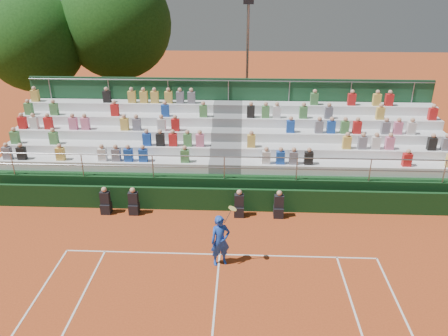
{
  "coord_description": "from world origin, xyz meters",
  "views": [
    {
      "loc": [
        0.72,
        -12.83,
        9.05
      ],
      "look_at": [
        0.0,
        3.5,
        1.8
      ],
      "focal_mm": 35.0,
      "sensor_mm": 36.0,
      "label": 1
    }
  ],
  "objects_px": {
    "tennis_player": "(220,241)",
    "floodlight_mast": "(247,56)",
    "tree_west": "(34,42)",
    "tree_east": "(117,24)"
  },
  "relations": [
    {
      "from": "floodlight_mast",
      "to": "tennis_player",
      "type": "bearing_deg",
      "value": -93.61
    },
    {
      "from": "tree_west",
      "to": "floodlight_mast",
      "type": "distance_m",
      "value": 12.55
    },
    {
      "from": "floodlight_mast",
      "to": "tree_east",
      "type": "bearing_deg",
      "value": 173.62
    },
    {
      "from": "tree_west",
      "to": "tree_east",
      "type": "height_order",
      "value": "tree_east"
    },
    {
      "from": "tree_west",
      "to": "tree_east",
      "type": "relative_size",
      "value": 0.87
    },
    {
      "from": "tennis_player",
      "to": "tree_west",
      "type": "relative_size",
      "value": 0.27
    },
    {
      "from": "tennis_player",
      "to": "tree_west",
      "type": "height_order",
      "value": "tree_west"
    },
    {
      "from": "tennis_player",
      "to": "floodlight_mast",
      "type": "bearing_deg",
      "value": 86.39
    },
    {
      "from": "tree_west",
      "to": "floodlight_mast",
      "type": "bearing_deg",
      "value": 3.64
    },
    {
      "from": "tree_east",
      "to": "floodlight_mast",
      "type": "distance_m",
      "value": 8.18
    }
  ]
}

